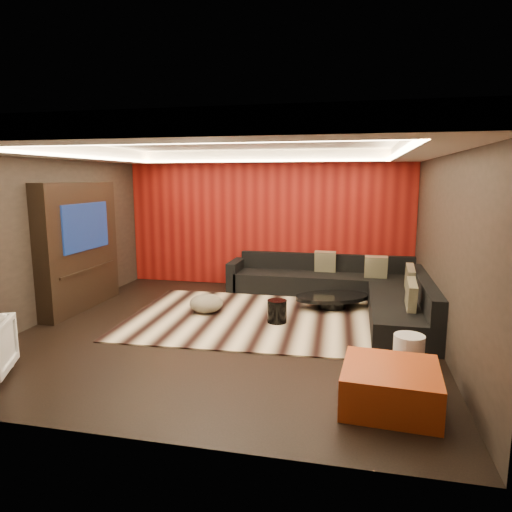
% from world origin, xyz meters
% --- Properties ---
extents(floor, '(6.00, 6.00, 0.02)m').
position_xyz_m(floor, '(0.00, 0.00, -0.01)').
color(floor, black).
rests_on(floor, ground).
extents(ceiling, '(6.00, 6.00, 0.02)m').
position_xyz_m(ceiling, '(0.00, 0.00, 2.81)').
color(ceiling, silver).
rests_on(ceiling, ground).
extents(wall_back, '(6.00, 0.02, 2.80)m').
position_xyz_m(wall_back, '(0.00, 3.01, 1.40)').
color(wall_back, black).
rests_on(wall_back, ground).
extents(wall_left, '(0.02, 6.00, 2.80)m').
position_xyz_m(wall_left, '(-3.01, 0.00, 1.40)').
color(wall_left, black).
rests_on(wall_left, ground).
extents(wall_right, '(0.02, 6.00, 2.80)m').
position_xyz_m(wall_right, '(3.01, 0.00, 1.40)').
color(wall_right, black).
rests_on(wall_right, ground).
extents(red_feature_wall, '(5.98, 0.05, 2.78)m').
position_xyz_m(red_feature_wall, '(0.00, 2.97, 1.40)').
color(red_feature_wall, '#6B0C0A').
rests_on(red_feature_wall, ground).
extents(soffit_back, '(6.00, 0.60, 0.22)m').
position_xyz_m(soffit_back, '(0.00, 2.70, 2.69)').
color(soffit_back, silver).
rests_on(soffit_back, ground).
extents(soffit_front, '(6.00, 0.60, 0.22)m').
position_xyz_m(soffit_front, '(0.00, -2.70, 2.69)').
color(soffit_front, silver).
rests_on(soffit_front, ground).
extents(soffit_left, '(0.60, 4.80, 0.22)m').
position_xyz_m(soffit_left, '(-2.70, 0.00, 2.69)').
color(soffit_left, silver).
rests_on(soffit_left, ground).
extents(soffit_right, '(0.60, 4.80, 0.22)m').
position_xyz_m(soffit_right, '(2.70, 0.00, 2.69)').
color(soffit_right, silver).
rests_on(soffit_right, ground).
extents(cove_back, '(4.80, 0.08, 0.04)m').
position_xyz_m(cove_back, '(0.00, 2.36, 2.60)').
color(cove_back, '#FFD899').
rests_on(cove_back, ground).
extents(cove_front, '(4.80, 0.08, 0.04)m').
position_xyz_m(cove_front, '(0.00, -2.36, 2.60)').
color(cove_front, '#FFD899').
rests_on(cove_front, ground).
extents(cove_left, '(0.08, 4.80, 0.04)m').
position_xyz_m(cove_left, '(-2.36, 0.00, 2.60)').
color(cove_left, '#FFD899').
rests_on(cove_left, ground).
extents(cove_right, '(0.08, 4.80, 0.04)m').
position_xyz_m(cove_right, '(2.36, 0.00, 2.60)').
color(cove_right, '#FFD899').
rests_on(cove_right, ground).
extents(tv_surround, '(0.30, 2.00, 2.20)m').
position_xyz_m(tv_surround, '(-2.85, 0.60, 1.10)').
color(tv_surround, black).
rests_on(tv_surround, ground).
extents(tv_screen, '(0.04, 1.30, 0.80)m').
position_xyz_m(tv_screen, '(-2.69, 0.60, 1.45)').
color(tv_screen, black).
rests_on(tv_screen, ground).
extents(tv_shelf, '(0.04, 1.60, 0.04)m').
position_xyz_m(tv_shelf, '(-2.69, 0.60, 0.70)').
color(tv_shelf, black).
rests_on(tv_shelf, ground).
extents(rug, '(4.12, 3.16, 0.02)m').
position_xyz_m(rug, '(0.24, 0.65, 0.01)').
color(rug, beige).
rests_on(rug, floor).
extents(coffee_table, '(1.73, 1.73, 0.22)m').
position_xyz_m(coffee_table, '(1.47, 1.51, 0.13)').
color(coffee_table, black).
rests_on(coffee_table, rug).
extents(drum_stool, '(0.39, 0.39, 0.36)m').
position_xyz_m(drum_stool, '(0.67, 0.47, 0.20)').
color(drum_stool, black).
rests_on(drum_stool, rug).
extents(striped_pouf, '(0.73, 0.73, 0.31)m').
position_xyz_m(striped_pouf, '(-0.60, 0.76, 0.18)').
color(striped_pouf, beige).
rests_on(striped_pouf, rug).
extents(white_side_table, '(0.45, 0.45, 0.45)m').
position_xyz_m(white_side_table, '(2.50, -0.98, 0.22)').
color(white_side_table, silver).
rests_on(white_side_table, floor).
extents(orange_ottoman, '(1.00, 1.00, 0.42)m').
position_xyz_m(orange_ottoman, '(2.23, -1.89, 0.21)').
color(orange_ottoman, '#B05016').
rests_on(orange_ottoman, floor).
extents(sectional_sofa, '(3.65, 3.50, 0.75)m').
position_xyz_m(sectional_sofa, '(1.73, 1.86, 0.26)').
color(sectional_sofa, black).
rests_on(sectional_sofa, floor).
extents(throw_pillows, '(1.75, 2.78, 0.50)m').
position_xyz_m(throw_pillows, '(2.22, 1.68, 0.62)').
color(throw_pillows, '#C4BD90').
rests_on(throw_pillows, sectional_sofa).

